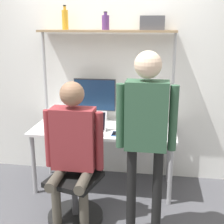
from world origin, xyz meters
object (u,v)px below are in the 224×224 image
person_seated (73,142)px  bottle_purple (106,22)px  storage_box (152,23)px  monitor (95,97)px  person_standing (146,122)px  laptop (93,126)px  bottle_amber (65,19)px  cell_phone (115,134)px  office_chair (77,192)px

person_seated → bottle_purple: size_ratio=7.09×
bottle_purple → storage_box: (0.53, 0.00, -0.01)m
monitor → person_standing: size_ratio=0.31×
bottle_purple → laptop: bearing=-102.7°
person_standing → storage_box: bearing=90.4°
laptop → bottle_amber: bearing=137.4°
cell_phone → person_standing: person_standing is taller
person_seated → storage_box: size_ratio=5.24×
monitor → person_standing: person_standing is taller
bottle_amber → office_chair: bearing=-70.0°
bottle_purple → bottle_amber: bottle_amber is taller
person_standing → bottle_purple: bottle_purple is taller
office_chair → laptop: bearing=83.3°
person_standing → office_chair: bearing=169.6°
cell_phone → office_chair: office_chair is taller
monitor → person_standing: bearing=-57.4°
person_standing → person_seated: bearing=173.2°
cell_phone → bottle_amber: size_ratio=0.55×
monitor → cell_phone: bearing=-54.7°
person_seated → person_standing: size_ratio=0.83×
monitor → storage_box: (0.68, -0.04, 0.89)m
laptop → cell_phone: 0.27m
laptop → person_standing: (0.62, -0.67, 0.29)m
cell_phone → bottle_amber: 1.45m
bottle_amber → storage_box: size_ratio=1.01×
person_standing → bottle_purple: (-0.54, 1.04, 0.85)m
office_chair → person_standing: size_ratio=0.54×
bottle_purple → storage_box: bottle_purple is taller
bottle_amber → cell_phone: bearing=-32.6°
bottle_purple → cell_phone: bearing=-67.3°
cell_phone → person_standing: (0.36, -0.62, 0.35)m
bottle_purple → bottle_amber: size_ratio=0.73×
office_chair → bottle_purple: (0.15, 0.91, 1.67)m
cell_phone → office_chair: size_ratio=0.16×
laptop → cell_phone: (0.26, -0.05, -0.06)m
laptop → bottle_purple: (0.08, 0.36, 1.14)m
person_seated → storage_box: (0.69, 0.95, 1.10)m
bottle_amber → storage_box: (1.01, -0.00, -0.04)m
storage_box → person_standing: bearing=-89.6°
person_standing → storage_box: 1.33m
person_seated → bottle_purple: (0.16, 0.95, 1.11)m
cell_phone → person_seated: size_ratio=0.11×
monitor → person_seated: size_ratio=0.37×
bottle_purple → office_chair: bearing=-99.1°
laptop → storage_box: size_ratio=1.06×
person_standing → bottle_purple: bearing=117.5°
monitor → office_chair: monitor is taller
office_chair → bottle_amber: bearing=110.0°
storage_box → cell_phone: bearing=-130.6°
monitor → bottle_amber: bottle_amber is taller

